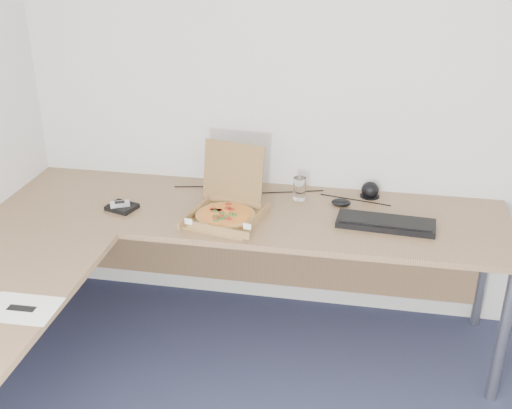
% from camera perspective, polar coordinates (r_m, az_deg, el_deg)
% --- Properties ---
extents(room_shell, '(3.50, 3.50, 2.50)m').
position_cam_1_polar(room_shell, '(1.59, 7.60, -6.55)').
color(room_shell, silver).
rests_on(room_shell, ground).
extents(desk, '(2.50, 2.20, 0.73)m').
position_cam_1_polar(desk, '(2.84, -8.59, -4.18)').
color(desk, olive).
rests_on(desk, ground).
extents(pizza_box, '(0.31, 0.37, 0.32)m').
position_cam_1_polar(pizza_box, '(3.02, -2.69, -0.62)').
color(pizza_box, olive).
rests_on(pizza_box, desk).
extents(drinking_glass, '(0.07, 0.07, 0.12)m').
position_cam_1_polar(drinking_glass, '(3.22, 3.94, 1.45)').
color(drinking_glass, silver).
rests_on(drinking_glass, desk).
extents(keyboard, '(0.46, 0.19, 0.03)m').
position_cam_1_polar(keyboard, '(3.02, 11.60, -1.67)').
color(keyboard, black).
rests_on(keyboard, desk).
extents(mouse, '(0.11, 0.08, 0.04)m').
position_cam_1_polar(mouse, '(3.18, 7.66, 0.18)').
color(mouse, black).
rests_on(mouse, desk).
extents(wallet, '(0.16, 0.15, 0.02)m').
position_cam_1_polar(wallet, '(3.19, -11.97, -0.23)').
color(wallet, black).
rests_on(wallet, desk).
extents(phone, '(0.11, 0.09, 0.02)m').
position_cam_1_polar(phone, '(3.18, -12.16, 0.05)').
color(phone, '#B2B5BA').
rests_on(phone, wallet).
extents(paper_sheet, '(0.27, 0.19, 0.00)m').
position_cam_1_polar(paper_sheet, '(2.54, -20.37, -8.77)').
color(paper_sheet, white).
rests_on(paper_sheet, desk).
extents(dome_speaker, '(0.10, 0.10, 0.09)m').
position_cam_1_polar(dome_speaker, '(3.30, 10.24, 1.39)').
color(dome_speaker, black).
rests_on(dome_speaker, desk).
extents(cable_bundle, '(0.55, 0.11, 0.01)m').
position_cam_1_polar(cable_bundle, '(3.31, 1.81, 1.10)').
color(cable_bundle, black).
rests_on(cable_bundle, desk).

